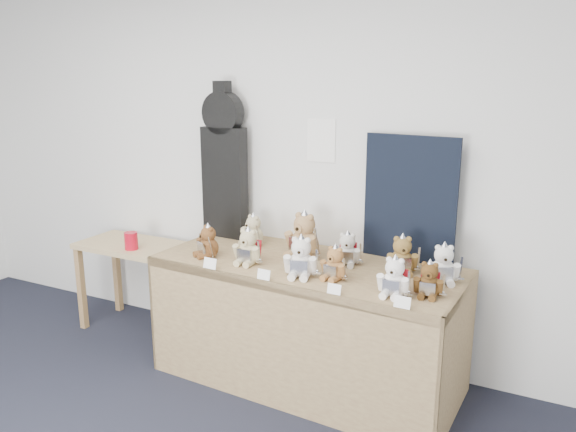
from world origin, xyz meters
The scene contains 21 objects.
room_shell centered at (0.50, 2.49, 1.58)m, with size 6.00×6.00×6.00m.
display_table centered at (0.60, 1.98, 0.66)m, with size 2.04×0.93×0.83m.
side_table centered at (-0.98, 2.17, 0.60)m, with size 0.87×0.49×0.72m.
guitar_case centered at (-0.22, 2.37, 1.40)m, with size 0.35×0.12×1.15m.
navy_board centered at (1.16, 2.41, 1.25)m, with size 0.62×0.02×0.82m, color black.
red_cup centered at (-0.88, 2.05, 0.79)m, with size 0.10×0.10×0.13m, color red.
teddy_front_far_left centered at (-0.06, 1.90, 0.93)m, with size 0.20×0.20×0.24m.
teddy_front_left centered at (0.26, 1.89, 0.94)m, with size 0.21×0.18×0.26m.
teddy_front_centre centered at (0.67, 1.83, 0.95)m, with size 0.24×0.21×0.28m.
teddy_front_right centered at (0.87, 1.87, 0.93)m, with size 0.19×0.17×0.23m.
teddy_front_far_right centered at (1.26, 1.78, 0.93)m, with size 0.20×0.17×0.25m.
teddy_front_end centered at (1.43, 1.86, 0.92)m, with size 0.19×0.16×0.23m.
teddy_back_left centered at (0.07, 2.27, 0.93)m, with size 0.20×0.20×0.25m.
teddy_back_centre_left centered at (0.52, 2.18, 0.97)m, with size 0.28×0.25×0.35m.
teddy_back_centre_right centered at (0.84, 2.16, 0.93)m, with size 0.20×0.18×0.24m.
teddy_back_right centered at (1.19, 2.16, 0.94)m, with size 0.22×0.21×0.27m.
teddy_back_end centered at (1.46, 2.11, 0.94)m, with size 0.22×0.20×0.26m.
entry_card_a centered at (0.10, 1.69, 0.87)m, with size 0.10×0.00×0.07m, color white.
entry_card_b centered at (0.50, 1.67, 0.87)m, with size 0.09×0.00×0.06m, color white.
entry_card_c centered at (0.96, 1.64, 0.86)m, with size 0.08×0.00×0.06m, color white.
entry_card_d centered at (1.35, 1.62, 0.87)m, with size 0.09×0.00×0.06m, color white.
Camera 1 is at (2.04, -1.09, 2.01)m, focal length 35.00 mm.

